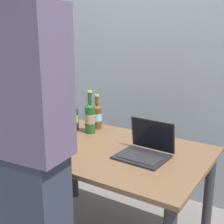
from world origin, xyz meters
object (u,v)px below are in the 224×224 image
object	(u,v)px
person_figure	(26,144)
beer_bottle_amber	(90,117)
laptop	(145,149)
beer_bottle_green	(97,116)
beer_bottle_dark	(74,117)

from	to	relation	value
person_figure	beer_bottle_amber	bearing A→B (deg)	105.14
laptop	beer_bottle_green	size ratio (longest dim) A/B	1.16
beer_bottle_dark	beer_bottle_amber	distance (m)	0.15
laptop	beer_bottle_amber	distance (m)	0.58
laptop	beer_bottle_amber	world-z (taller)	beer_bottle_amber
laptop	beer_bottle_dark	size ratio (longest dim) A/B	1.19
laptop	beer_bottle_dark	world-z (taller)	beer_bottle_dark
beer_bottle_amber	person_figure	size ratio (longest dim) A/B	0.18
beer_bottle_dark	person_figure	bearing A→B (deg)	-65.51
laptop	person_figure	xyz separation A→B (m)	(-0.33, -0.64, 0.18)
beer_bottle_dark	beer_bottle_amber	xyz separation A→B (m)	(0.15, 0.00, 0.02)
beer_bottle_dark	beer_bottle_green	size ratio (longest dim) A/B	0.98
beer_bottle_dark	beer_bottle_amber	world-z (taller)	beer_bottle_amber
laptop	person_figure	bearing A→B (deg)	-116.95
laptop	person_figure	world-z (taller)	person_figure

